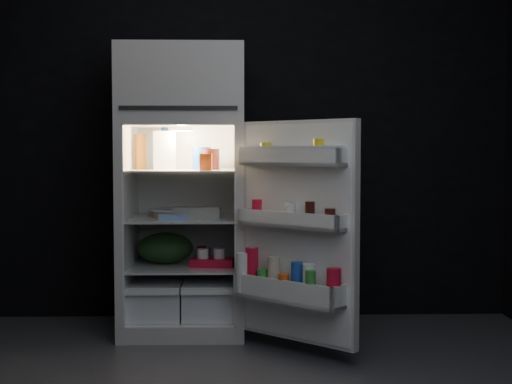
{
  "coord_description": "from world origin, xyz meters",
  "views": [
    {
      "loc": [
        0.14,
        -3.19,
        1.14
      ],
      "look_at": [
        0.25,
        1.0,
        0.9
      ],
      "focal_mm": 50.0,
      "sensor_mm": 36.0,
      "label": 1
    }
  ],
  "objects_px": {
    "refrigerator": "(184,180)",
    "yogurt_tray": "(212,262)",
    "fridge_door": "(295,235)",
    "egg_carton": "(196,212)",
    "milk_jug": "(165,150)"
  },
  "relations": [
    {
      "from": "milk_jug",
      "to": "yogurt_tray",
      "type": "height_order",
      "value": "milk_jug"
    },
    {
      "from": "refrigerator",
      "to": "milk_jug",
      "type": "height_order",
      "value": "refrigerator"
    },
    {
      "from": "fridge_door",
      "to": "egg_carton",
      "type": "bearing_deg",
      "value": 137.55
    },
    {
      "from": "egg_carton",
      "to": "yogurt_tray",
      "type": "height_order",
      "value": "egg_carton"
    },
    {
      "from": "fridge_door",
      "to": "egg_carton",
      "type": "xyz_separation_m",
      "value": [
        -0.57,
        0.52,
        0.08
      ]
    },
    {
      "from": "refrigerator",
      "to": "yogurt_tray",
      "type": "xyz_separation_m",
      "value": [
        0.18,
        -0.12,
        -0.5
      ]
    },
    {
      "from": "fridge_door",
      "to": "yogurt_tray",
      "type": "height_order",
      "value": "fridge_door"
    },
    {
      "from": "milk_jug",
      "to": "egg_carton",
      "type": "relative_size",
      "value": 0.83
    },
    {
      "from": "milk_jug",
      "to": "yogurt_tray",
      "type": "distance_m",
      "value": 0.77
    },
    {
      "from": "refrigerator",
      "to": "yogurt_tray",
      "type": "height_order",
      "value": "refrigerator"
    },
    {
      "from": "refrigerator",
      "to": "fridge_door",
      "type": "distance_m",
      "value": 0.95
    },
    {
      "from": "refrigerator",
      "to": "yogurt_tray",
      "type": "distance_m",
      "value": 0.55
    },
    {
      "from": "refrigerator",
      "to": "fridge_door",
      "type": "relative_size",
      "value": 1.46
    },
    {
      "from": "egg_carton",
      "to": "refrigerator",
      "type": "bearing_deg",
      "value": 126.88
    },
    {
      "from": "refrigerator",
      "to": "fridge_door",
      "type": "xyz_separation_m",
      "value": [
        0.65,
        -0.63,
        -0.27
      ]
    }
  ]
}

